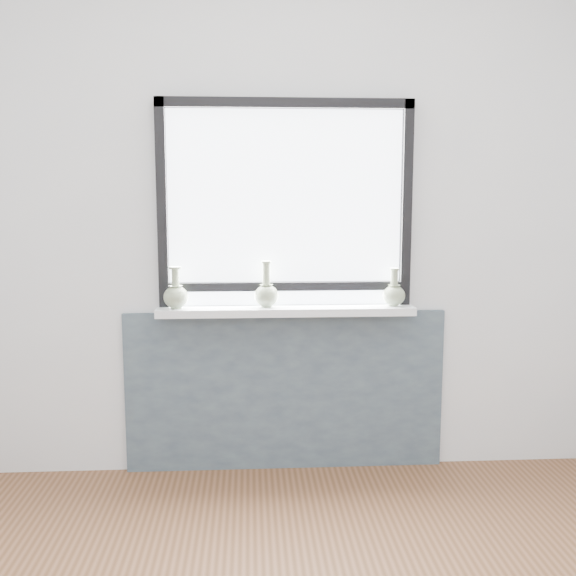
{
  "coord_description": "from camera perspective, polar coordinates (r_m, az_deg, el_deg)",
  "views": [
    {
      "loc": [
        -0.19,
        -1.54,
        1.46
      ],
      "look_at": [
        0.0,
        1.55,
        1.02
      ],
      "focal_mm": 40.0,
      "sensor_mm": 36.0,
      "label": 1
    }
  ],
  "objects": [
    {
      "name": "vase_b",
      "position": [
        3.29,
        -1.93,
        -0.44
      ],
      "size": [
        0.13,
        0.13,
        0.24
      ],
      "rotation": [
        0.0,
        0.0,
        -0.21
      ],
      "color": "#96A883",
      "rests_on": "windowsill"
    },
    {
      "name": "back_wall",
      "position": [
        3.36,
        -0.27,
        5.36
      ],
      "size": [
        3.6,
        0.02,
        2.6
      ],
      "primitive_type": "cube",
      "color": "silver",
      "rests_on": "ground"
    },
    {
      "name": "window",
      "position": [
        3.32,
        -0.23,
        7.77
      ],
      "size": [
        1.3,
        0.06,
        1.05
      ],
      "color": "black",
      "rests_on": "windowsill"
    },
    {
      "name": "windowsill",
      "position": [
        3.3,
        -0.17,
        -2.02
      ],
      "size": [
        1.32,
        0.18,
        0.04
      ],
      "primitive_type": "cube",
      "color": "white",
      "rests_on": "apron_panel"
    },
    {
      "name": "vase_a",
      "position": [
        3.29,
        -9.94,
        -0.61
      ],
      "size": [
        0.13,
        0.13,
        0.21
      ],
      "rotation": [
        0.0,
        0.0,
        -0.08
      ],
      "color": "#96A883",
      "rests_on": "windowsill"
    },
    {
      "name": "apron_panel",
      "position": [
        3.48,
        -0.23,
        -9.13
      ],
      "size": [
        1.7,
        0.03,
        0.86
      ],
      "primitive_type": "cube",
      "color": "#4D6069",
      "rests_on": "ground"
    },
    {
      "name": "vase_c",
      "position": [
        3.37,
        9.4,
        -0.48
      ],
      "size": [
        0.12,
        0.12,
        0.2
      ],
      "rotation": [
        0.0,
        0.0,
        0.03
      ],
      "color": "#96A883",
      "rests_on": "windowsill"
    }
  ]
}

